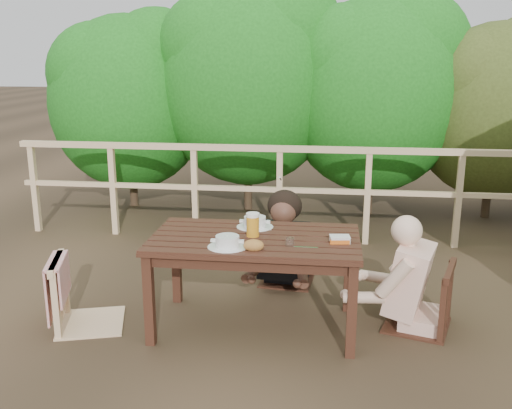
# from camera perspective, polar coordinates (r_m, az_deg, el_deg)

# --- Properties ---
(ground) EXTENTS (60.00, 60.00, 0.00)m
(ground) POSITION_cam_1_polar(r_m,az_deg,el_deg) (4.24, -0.09, -12.03)
(ground) COLOR #493724
(ground) RESTS_ON ground
(table) EXTENTS (1.45, 0.81, 0.67)m
(table) POSITION_cam_1_polar(r_m,az_deg,el_deg) (4.10, -0.09, -7.85)
(table) COLOR #321A10
(table) RESTS_ON ground
(chair_left) EXTENTS (0.60, 0.60, 0.96)m
(chair_left) POSITION_cam_1_polar(r_m,az_deg,el_deg) (4.25, -16.56, -5.50)
(chair_left) COLOR tan
(chair_left) RESTS_ON ground
(chair_far) EXTENTS (0.48, 0.48, 0.88)m
(chair_far) POSITION_cam_1_polar(r_m,az_deg,el_deg) (4.87, 3.16, -2.87)
(chair_far) COLOR #321A10
(chair_far) RESTS_ON ground
(chair_right) EXTENTS (0.57, 0.57, 0.92)m
(chair_right) POSITION_cam_1_polar(r_m,az_deg,el_deg) (4.22, 16.14, -5.99)
(chair_right) COLOR #321A10
(chair_right) RESTS_ON ground
(woman) EXTENTS (0.58, 0.69, 1.28)m
(woman) POSITION_cam_1_polar(r_m,az_deg,el_deg) (4.83, 3.21, -0.49)
(woman) COLOR black
(woman) RESTS_ON ground
(diner_right) EXTENTS (0.80, 0.71, 1.34)m
(diner_right) POSITION_cam_1_polar(r_m,az_deg,el_deg) (4.15, 16.76, -3.24)
(diner_right) COLOR beige
(diner_right) RESTS_ON ground
(railing) EXTENTS (5.60, 0.10, 1.01)m
(railing) POSITION_cam_1_polar(r_m,az_deg,el_deg) (5.94, 2.36, 1.07)
(railing) COLOR tan
(railing) RESTS_ON ground
(hedge_row) EXTENTS (6.60, 1.60, 3.80)m
(hedge_row) POSITION_cam_1_polar(r_m,az_deg,el_deg) (6.95, 6.76, 14.58)
(hedge_row) COLOR #185D15
(hedge_row) RESTS_ON ground
(soup_near) EXTENTS (0.27, 0.27, 0.09)m
(soup_near) POSITION_cam_1_polar(r_m,az_deg,el_deg) (3.77, -2.87, -3.78)
(soup_near) COLOR white
(soup_near) RESTS_ON table
(soup_far) EXTENTS (0.27, 0.27, 0.09)m
(soup_far) POSITION_cam_1_polar(r_m,az_deg,el_deg) (4.19, -0.11, -1.82)
(soup_far) COLOR white
(soup_far) RESTS_ON table
(bread_roll) EXTENTS (0.14, 0.10, 0.08)m
(bread_roll) POSITION_cam_1_polar(r_m,az_deg,el_deg) (3.71, -0.23, -4.12)
(bread_roll) COLOR #A56D28
(bread_roll) RESTS_ON table
(beer_glass) EXTENTS (0.09, 0.09, 0.18)m
(beer_glass) POSITION_cam_1_polar(r_m,az_deg,el_deg) (3.97, -0.33, -2.12)
(beer_glass) COLOR #C76D1D
(beer_glass) RESTS_ON table
(tumbler) EXTENTS (0.06, 0.06, 0.07)m
(tumbler) POSITION_cam_1_polar(r_m,az_deg,el_deg) (3.79, 3.40, -3.83)
(tumbler) COLOR silver
(tumbler) RESTS_ON table
(butter_tub) EXTENTS (0.15, 0.11, 0.06)m
(butter_tub) POSITION_cam_1_polar(r_m,az_deg,el_deg) (3.89, 8.37, -3.54)
(butter_tub) COLOR white
(butter_tub) RESTS_ON table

